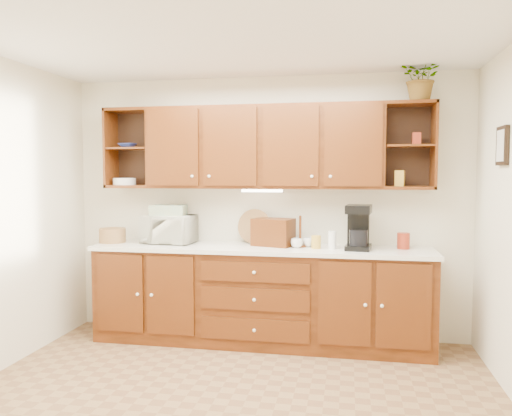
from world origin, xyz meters
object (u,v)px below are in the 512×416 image
at_px(coffee_maker, 359,228).
at_px(potted_plant, 422,78).
at_px(microwave, 169,229).
at_px(bread_box, 273,232).

bearing_deg(coffee_maker, potted_plant, 17.60).
height_order(microwave, bread_box, microwave).
xyz_separation_m(bread_box, coffee_maker, (0.80, -0.07, 0.07)).
distance_m(microwave, bread_box, 1.06).
relative_size(microwave, bread_box, 1.35).
distance_m(bread_box, potted_plant, 1.97).
relative_size(microwave, coffee_maker, 1.23).
bearing_deg(bread_box, potted_plant, 18.31).
relative_size(bread_box, potted_plant, 0.90).
bearing_deg(bread_box, coffee_maker, 11.79).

